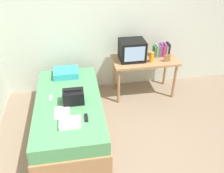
% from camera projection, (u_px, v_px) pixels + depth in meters
% --- Properties ---
extents(ground_plane, '(8.00, 8.00, 0.00)m').
position_uv_depth(ground_plane, '(131.00, 158.00, 3.35)').
color(ground_plane, '#84705B').
extents(wall_back, '(5.20, 0.10, 2.60)m').
position_uv_depth(wall_back, '(108.00, 22.00, 4.32)').
color(wall_back, silver).
rests_on(wall_back, ground).
extents(bed, '(1.00, 2.00, 0.54)m').
position_uv_depth(bed, '(70.00, 114.00, 3.74)').
color(bed, '#9E754C').
rests_on(bed, ground).
extents(desk, '(1.16, 0.60, 0.72)m').
position_uv_depth(desk, '(144.00, 64.00, 4.40)').
color(desk, '#9E754C').
rests_on(desk, ground).
extents(tv, '(0.44, 0.39, 0.36)m').
position_uv_depth(tv, '(132.00, 50.00, 4.24)').
color(tv, black).
rests_on(tv, desk).
extents(water_bottle, '(0.08, 0.08, 0.18)m').
position_uv_depth(water_bottle, '(152.00, 57.00, 4.21)').
color(water_bottle, orange).
rests_on(water_bottle, desk).
extents(book_row, '(0.29, 0.17, 0.24)m').
position_uv_depth(book_row, '(161.00, 50.00, 4.42)').
color(book_row, '#337F47').
rests_on(book_row, desk).
extents(picture_frame, '(0.11, 0.02, 0.13)m').
position_uv_depth(picture_frame, '(167.00, 58.00, 4.24)').
color(picture_frame, olive).
rests_on(picture_frame, desk).
extents(pillow, '(0.42, 0.34, 0.11)m').
position_uv_depth(pillow, '(66.00, 73.00, 4.17)').
color(pillow, '#33A8B7').
rests_on(pillow, bed).
extents(handbag, '(0.30, 0.20, 0.22)m').
position_uv_depth(handbag, '(74.00, 97.00, 3.48)').
color(handbag, black).
rests_on(handbag, bed).
extents(magazine, '(0.21, 0.29, 0.01)m').
position_uv_depth(magazine, '(62.00, 112.00, 3.33)').
color(magazine, white).
rests_on(magazine, bed).
extents(remote_dark, '(0.04, 0.16, 0.02)m').
position_uv_depth(remote_dark, '(86.00, 118.00, 3.22)').
color(remote_dark, black).
rests_on(remote_dark, bed).
extents(remote_silver, '(0.04, 0.14, 0.02)m').
position_uv_depth(remote_silver, '(51.00, 98.00, 3.61)').
color(remote_silver, '#B7B7BC').
rests_on(remote_silver, bed).
extents(folded_towel, '(0.28, 0.22, 0.06)m').
position_uv_depth(folded_towel, '(70.00, 123.00, 3.11)').
color(folded_towel, white).
rests_on(folded_towel, bed).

